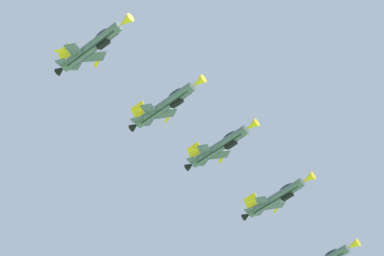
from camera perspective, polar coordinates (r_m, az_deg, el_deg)
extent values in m
cone|color=yellow|center=(180.00, 9.59, -6.92)|extent=(2.75, 2.84, 1.56)
ellipsoid|color=#192333|center=(181.63, 8.33, -7.42)|extent=(3.24, 3.42, 1.52)
cylinder|color=#4C5666|center=(174.91, 5.04, -4.18)|extent=(9.10, 10.22, 1.70)
cube|color=#232833|center=(174.75, 5.10, -4.31)|extent=(7.66, 8.59, 1.09)
cone|color=yellow|center=(172.49, 6.94, -3.02)|extent=(2.75, 2.84, 1.56)
cone|color=black|center=(177.43, 3.29, -5.24)|extent=(2.07, 2.10, 1.36)
ellipsoid|color=#192333|center=(174.22, 5.66, -3.58)|extent=(3.23, 3.41, 1.51)
cube|color=black|center=(173.87, 5.71, -4.06)|extent=(2.48, 2.57, 1.29)
cube|color=#4C5666|center=(177.76, 5.01, -4.60)|extent=(4.03, 2.66, 2.33)
cube|color=yellow|center=(179.98, 5.05, -4.87)|extent=(0.94, 1.69, 0.49)
cube|color=#4C5666|center=(173.26, 4.18, -4.35)|extent=(3.12, 4.14, 2.33)
cube|color=yellow|center=(171.88, 3.54, -4.43)|extent=(1.71, 1.14, 0.49)
cube|color=#4C5666|center=(178.10, 3.96, -5.05)|extent=(2.41, 2.24, 1.27)
cube|color=#4C5666|center=(175.49, 3.47, -4.91)|extent=(2.42, 2.53, 1.27)
cube|color=yellow|center=(177.32, 3.58, -4.43)|extent=(2.84, 2.96, 2.33)
cylinder|color=#4C5666|center=(167.99, 1.65, -1.12)|extent=(9.10, 10.22, 1.70)
cube|color=#232833|center=(167.80, 1.71, -1.25)|extent=(7.65, 8.59, 1.10)
cone|color=yellow|center=(165.43, 3.57, 0.13)|extent=(2.75, 2.84, 1.56)
cone|color=black|center=(170.65, -0.11, -2.26)|extent=(2.07, 2.10, 1.36)
ellipsoid|color=#192333|center=(167.27, 2.28, -0.48)|extent=(3.23, 3.42, 1.52)
cube|color=black|center=(166.86, 2.32, -0.98)|extent=(2.48, 2.57, 1.29)
cube|color=#4C5666|center=(170.78, 1.67, -1.59)|extent=(4.00, 2.65, 2.39)
cube|color=yellow|center=(172.97, 1.74, -1.90)|extent=(0.94, 1.69, 0.50)
cube|color=#4C5666|center=(166.45, 0.73, -1.28)|extent=(3.11, 4.11, 2.39)
cube|color=yellow|center=(165.16, 0.04, -1.34)|extent=(1.71, 1.14, 0.50)
cube|color=#4C5666|center=(171.24, 0.59, -2.07)|extent=(2.39, 2.23, 1.30)
cube|color=#4C5666|center=(168.72, 0.03, -1.90)|extent=(2.41, 2.52, 1.30)
cube|color=yellow|center=(170.59, 0.18, -1.42)|extent=(2.86, 2.98, 2.31)
cylinder|color=#4C5666|center=(158.15, -1.63, 1.37)|extent=(9.10, 10.22, 1.70)
cube|color=#232833|center=(157.97, -1.57, 1.23)|extent=(7.62, 8.57, 1.18)
cone|color=yellow|center=(155.45, 0.36, 2.74)|extent=(2.75, 2.84, 1.56)
cone|color=black|center=(160.96, -3.44, 0.12)|extent=(2.07, 2.10, 1.36)
ellipsoid|color=#192333|center=(157.38, -0.99, 2.06)|extent=(3.25, 3.43, 1.54)
cube|color=black|center=(156.98, -0.92, 1.53)|extent=(2.48, 2.57, 1.33)
cube|color=#4C5666|center=(160.96, -1.57, 0.88)|extent=(3.84, 2.62, 2.64)
cube|color=yellow|center=(163.15, -1.47, 0.57)|extent=(0.93, 1.69, 0.52)
cube|color=#4C5666|center=(156.67, -2.61, 1.16)|extent=(3.05, 3.96, 2.64)
cube|color=yellow|center=(155.43, -3.35, 1.07)|extent=(1.70, 1.14, 0.52)
cube|color=#4C5666|center=(161.50, -2.70, 0.34)|extent=(2.31, 2.21, 1.43)
cube|color=#4C5666|center=(159.01, -3.31, 0.50)|extent=(2.37, 2.44, 1.43)
cube|color=yellow|center=(160.85, -3.16, 1.02)|extent=(2.98, 3.08, 2.22)
cylinder|color=#4C5666|center=(151.48, -6.02, 4.85)|extent=(9.10, 10.22, 1.70)
cube|color=#232833|center=(151.26, -5.96, 4.71)|extent=(7.63, 8.57, 1.16)
cone|color=yellow|center=(148.61, -4.02, 6.36)|extent=(2.75, 2.84, 1.56)
cone|color=black|center=(154.45, -7.83, 3.47)|extent=(2.07, 2.10, 1.36)
ellipsoid|color=#192333|center=(150.70, -5.37, 5.60)|extent=(3.25, 3.43, 1.53)
cube|color=black|center=(150.19, -5.32, 5.05)|extent=(2.48, 2.57, 1.32)
cube|color=#4C5666|center=(154.17, -5.88, 4.27)|extent=(3.88, 2.63, 2.58)
cube|color=yellow|center=(156.26, -5.71, 3.88)|extent=(0.93, 1.69, 0.52)
cube|color=#4C5666|center=(150.20, -7.09, 4.68)|extent=(3.06, 4.00, 2.58)
cube|color=yellow|center=(149.13, -7.90, 4.61)|extent=(1.70, 1.14, 0.52)
cube|color=#4C5666|center=(154.86, -7.04, 3.69)|extent=(2.33, 2.21, 1.40)
cube|color=#4C5666|center=(152.56, -7.76, 3.92)|extent=(2.38, 2.46, 1.40)
cube|color=yellow|center=(154.45, -7.53, 4.41)|extent=(2.95, 3.06, 2.24)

